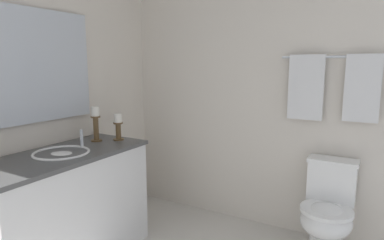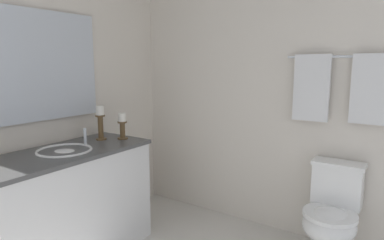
{
  "view_description": "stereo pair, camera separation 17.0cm",
  "coord_description": "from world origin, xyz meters",
  "px_view_note": "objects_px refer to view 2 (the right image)",
  "views": [
    {
      "loc": [
        0.92,
        -1.55,
        1.5
      ],
      "look_at": [
        -0.28,
        0.54,
        1.1
      ],
      "focal_mm": 31.13,
      "sensor_mm": 36.0,
      "label": 1
    },
    {
      "loc": [
        1.06,
        -1.46,
        1.5
      ],
      "look_at": [
        -0.28,
        0.54,
        1.1
      ],
      "focal_mm": 31.13,
      "sensor_mm": 36.0,
      "label": 2
    }
  ],
  "objects_px": {
    "mirror": "(36,66)",
    "towel_center": "(370,89)",
    "towel_bar": "(342,56)",
    "sink_basin": "(65,156)",
    "toilet": "(331,216)",
    "vanity_cabinet": "(68,206)",
    "candle_holder_tall": "(122,126)",
    "towel_near_vanity": "(311,88)",
    "candle_holder_short": "(100,122)"
  },
  "relations": [
    {
      "from": "sink_basin",
      "to": "towel_bar",
      "type": "xyz_separation_m",
      "value": [
        1.63,
        1.31,
        0.73
      ]
    },
    {
      "from": "mirror",
      "to": "candle_holder_short",
      "type": "relative_size",
      "value": 3.75
    },
    {
      "from": "towel_bar",
      "to": "vanity_cabinet",
      "type": "bearing_deg",
      "value": -141.11
    },
    {
      "from": "candle_holder_tall",
      "to": "toilet",
      "type": "relative_size",
      "value": 0.3
    },
    {
      "from": "candle_holder_tall",
      "to": "towel_near_vanity",
      "type": "distance_m",
      "value": 1.59
    },
    {
      "from": "candle_holder_short",
      "to": "sink_basin",
      "type": "bearing_deg",
      "value": -80.73
    },
    {
      "from": "candle_holder_tall",
      "to": "sink_basin",
      "type": "bearing_deg",
      "value": -97.08
    },
    {
      "from": "toilet",
      "to": "towel_bar",
      "type": "bearing_deg",
      "value": 101.96
    },
    {
      "from": "towel_center",
      "to": "candle_holder_short",
      "type": "bearing_deg",
      "value": -154.9
    },
    {
      "from": "candle_holder_short",
      "to": "toilet",
      "type": "distance_m",
      "value": 1.99
    },
    {
      "from": "mirror",
      "to": "toilet",
      "type": "relative_size",
      "value": 1.44
    },
    {
      "from": "sink_basin",
      "to": "towel_center",
      "type": "height_order",
      "value": "towel_center"
    },
    {
      "from": "candle_holder_tall",
      "to": "towel_bar",
      "type": "distance_m",
      "value": 1.84
    },
    {
      "from": "vanity_cabinet",
      "to": "sink_basin",
      "type": "height_order",
      "value": "sink_basin"
    },
    {
      "from": "mirror",
      "to": "towel_near_vanity",
      "type": "height_order",
      "value": "mirror"
    },
    {
      "from": "candle_holder_tall",
      "to": "toilet",
      "type": "distance_m",
      "value": 1.82
    },
    {
      "from": "vanity_cabinet",
      "to": "candle_holder_tall",
      "type": "height_order",
      "value": "candle_holder_tall"
    },
    {
      "from": "towel_center",
      "to": "vanity_cabinet",
      "type": "bearing_deg",
      "value": -144.8
    },
    {
      "from": "vanity_cabinet",
      "to": "mirror",
      "type": "distance_m",
      "value": 1.09
    },
    {
      "from": "candle_holder_tall",
      "to": "towel_bar",
      "type": "xyz_separation_m",
      "value": [
        1.57,
        0.79,
        0.58
      ]
    },
    {
      "from": "candle_holder_tall",
      "to": "mirror",
      "type": "bearing_deg",
      "value": -123.19
    },
    {
      "from": "mirror",
      "to": "towel_center",
      "type": "bearing_deg",
      "value": 31.48
    },
    {
      "from": "candle_holder_tall",
      "to": "towel_center",
      "type": "xyz_separation_m",
      "value": [
        1.77,
        0.77,
        0.34
      ]
    },
    {
      "from": "towel_bar",
      "to": "towel_center",
      "type": "xyz_separation_m",
      "value": [
        0.21,
        -0.02,
        -0.24
      ]
    },
    {
      "from": "towel_bar",
      "to": "towel_near_vanity",
      "type": "distance_m",
      "value": 0.32
    },
    {
      "from": "sink_basin",
      "to": "towel_center",
      "type": "distance_m",
      "value": 2.3
    },
    {
      "from": "sink_basin",
      "to": "candle_holder_tall",
      "type": "bearing_deg",
      "value": 82.92
    },
    {
      "from": "candle_holder_short",
      "to": "towel_center",
      "type": "height_order",
      "value": "towel_center"
    },
    {
      "from": "sink_basin",
      "to": "towel_near_vanity",
      "type": "height_order",
      "value": "towel_near_vanity"
    },
    {
      "from": "mirror",
      "to": "towel_center",
      "type": "height_order",
      "value": "mirror"
    },
    {
      "from": "vanity_cabinet",
      "to": "mirror",
      "type": "height_order",
      "value": "mirror"
    },
    {
      "from": "sink_basin",
      "to": "candle_holder_short",
      "type": "bearing_deg",
      "value": 99.27
    },
    {
      "from": "mirror",
      "to": "sink_basin",
      "type": "bearing_deg",
      "value": 0.2
    },
    {
      "from": "mirror",
      "to": "candle_holder_tall",
      "type": "relative_size",
      "value": 4.84
    },
    {
      "from": "sink_basin",
      "to": "candle_holder_tall",
      "type": "relative_size",
      "value": 1.8
    },
    {
      "from": "sink_basin",
      "to": "toilet",
      "type": "xyz_separation_m",
      "value": [
        1.68,
        1.09,
        -0.46
      ]
    },
    {
      "from": "candle_holder_tall",
      "to": "towel_center",
      "type": "height_order",
      "value": "towel_center"
    },
    {
      "from": "candle_holder_short",
      "to": "vanity_cabinet",
      "type": "bearing_deg",
      "value": -80.75
    },
    {
      "from": "toilet",
      "to": "towel_bar",
      "type": "distance_m",
      "value": 1.21
    },
    {
      "from": "towel_near_vanity",
      "to": "toilet",
      "type": "bearing_deg",
      "value": -38.68
    },
    {
      "from": "towel_center",
      "to": "mirror",
      "type": "bearing_deg",
      "value": -148.52
    },
    {
      "from": "towel_bar",
      "to": "sink_basin",
      "type": "bearing_deg",
      "value": -141.13
    },
    {
      "from": "candle_holder_short",
      "to": "towel_center",
      "type": "relative_size",
      "value": 0.55
    },
    {
      "from": "vanity_cabinet",
      "to": "towel_center",
      "type": "distance_m",
      "value": 2.42
    },
    {
      "from": "mirror",
      "to": "towel_bar",
      "type": "distance_m",
      "value": 2.32
    },
    {
      "from": "towel_near_vanity",
      "to": "mirror",
      "type": "bearing_deg",
      "value": -142.7
    },
    {
      "from": "sink_basin",
      "to": "candle_holder_tall",
      "type": "xyz_separation_m",
      "value": [
        0.07,
        0.53,
        0.15
      ]
    },
    {
      "from": "toilet",
      "to": "sink_basin",
      "type": "bearing_deg",
      "value": -146.94
    },
    {
      "from": "toilet",
      "to": "towel_near_vanity",
      "type": "relative_size",
      "value": 1.4
    },
    {
      "from": "mirror",
      "to": "candle_holder_short",
      "type": "distance_m",
      "value": 0.66
    }
  ]
}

